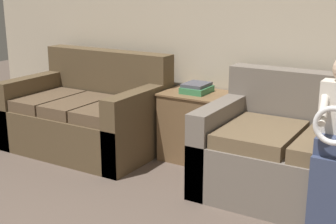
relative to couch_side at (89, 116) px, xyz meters
name	(u,v)px	position (x,y,z in m)	size (l,w,h in m)	color
wall_back	(291,24)	(1.82, 0.58, 0.95)	(7.14, 0.06, 2.55)	beige
couch_side	(89,116)	(0.00, 0.00, 0.00)	(1.48, 0.96, 0.95)	brown
side_shelf	(195,125)	(1.05, 0.28, 0.00)	(0.58, 0.49, 0.64)	brown
book_stack	(197,88)	(1.06, 0.29, 0.36)	(0.23, 0.27, 0.09)	#3D8451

